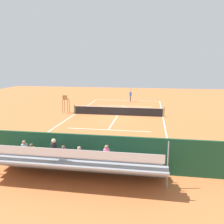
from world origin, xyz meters
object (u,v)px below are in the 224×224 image
bleacher_stand (74,163)px  tennis_racket (126,101)px  umpire_chair (66,102)px  tennis_net (118,111)px  tennis_ball_near (132,105)px  tennis_ball_far (135,105)px  courtside_bench (141,158)px  equipment_bag (108,163)px  tennis_player (130,95)px

bleacher_stand → tennis_racket: bleacher_stand is taller
bleacher_stand → umpire_chair: 16.70m
umpire_chair → tennis_racket: bearing=-120.3°
tennis_net → tennis_ball_near: size_ratio=156.06×
umpire_chair → tennis_ball_far: umpire_chair is taller
umpire_chair → tennis_net: bearing=178.1°
umpire_chair → tennis_ball_far: size_ratio=32.42×
umpire_chair → courtside_bench: size_ratio=1.19×
tennis_ball_far → equipment_bag: bearing=89.3°
umpire_chair → tennis_ball_near: (-7.29, -6.88, -1.28)m
umpire_chair → tennis_player: 12.06m
tennis_net → umpire_chair: (6.20, -0.21, 0.81)m
tennis_net → bleacher_stand: bearing=89.7°
tennis_racket → tennis_player: bearing=163.6°
courtside_bench → tennis_ball_far: bearing=-85.2°
bleacher_stand → tennis_racket: 25.78m
tennis_ball_near → tennis_ball_far: same height
tennis_ball_near → tennis_ball_far: bearing=137.5°
courtside_bench → tennis_player: tennis_player is taller
equipment_bag → tennis_player: bearing=-88.1°
tennis_racket → equipment_bag: bearing=93.6°
tennis_net → tennis_ball_near: tennis_net is taller
tennis_racket → tennis_ball_far: bearing=115.1°
tennis_player → tennis_ball_near: (-0.57, 3.13, -0.98)m
bleacher_stand → courtside_bench: bearing=-148.0°
umpire_chair → courtside_bench: bearing=124.9°
courtside_bench → tennis_player: bearing=-83.5°
courtside_bench → tennis_net: bearing=-76.4°
tennis_ball_far → bleacher_stand: bearing=85.8°
umpire_chair → equipment_bag: umpire_chair is taller
tennis_racket → tennis_ball_near: bearing=111.4°
umpire_chair → courtside_bench: umpire_chair is taller
courtside_bench → tennis_racket: courtside_bench is taller
tennis_player → tennis_ball_near: 3.33m
equipment_bag → tennis_ball_near: size_ratio=13.64×
equipment_bag → tennis_ball_near: (0.21, -20.49, -0.15)m
tennis_player → tennis_ball_far: 3.82m
umpire_chair → equipment_bag: bearing=118.8°
umpire_chair → tennis_racket: umpire_chair is taller
tennis_player → tennis_ball_near: bearing=100.3°
courtside_bench → tennis_ball_near: bearing=-84.1°
courtside_bench → equipment_bag: courtside_bench is taller
equipment_bag → tennis_ball_near: equipment_bag is taller
tennis_net → tennis_ball_near: (-1.09, -7.09, -0.47)m
equipment_bag → tennis_ball_far: bearing=-90.7°
tennis_ball_near → tennis_ball_far: size_ratio=1.00×
tennis_net → umpire_chair: 6.26m
equipment_bag → tennis_ball_far: equipment_bag is taller
bleacher_stand → equipment_bag: bearing=-125.6°
tennis_net → tennis_ball_far: tennis_net is taller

